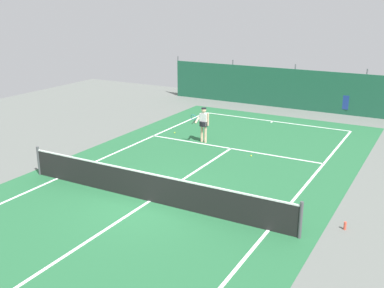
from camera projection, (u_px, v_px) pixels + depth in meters
name	position (u px, v px, depth m)	size (l,w,h in m)	color
ground_plane	(150.00, 201.00, 15.11)	(36.00, 36.00, 0.00)	slate
court_surface	(150.00, 201.00, 15.11)	(11.02, 26.60, 0.01)	#236038
tennis_net	(149.00, 187.00, 14.96)	(10.12, 0.10, 1.10)	black
back_fence	(296.00, 96.00, 28.15)	(16.30, 0.98, 2.70)	#195138
tennis_player	(204.00, 122.00, 21.07)	(0.75, 0.73, 1.64)	#D8AD8C
tennis_ball_near_player	(175.00, 133.00, 22.79)	(0.07, 0.07, 0.07)	#CCDB33
tennis_ball_midcourt	(206.00, 189.00, 15.99)	(0.07, 0.07, 0.07)	#CCDB33
tennis_ball_by_sideline	(251.00, 156.00, 19.42)	(0.07, 0.07, 0.07)	#CCDB33
parked_car	(345.00, 93.00, 28.24)	(2.41, 4.39, 1.68)	navy
water_bottle	(345.00, 226.00, 13.22)	(0.08, 0.08, 0.24)	#D84C38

